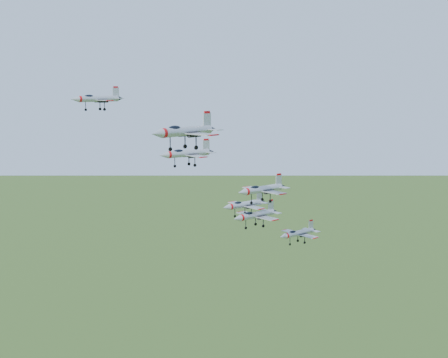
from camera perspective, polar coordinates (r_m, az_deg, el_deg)
jet_lead at (r=120.61m, az=-11.54°, el=7.22°), size 10.83×8.98×2.89m
jet_left_high at (r=119.30m, az=-3.44°, el=2.36°), size 12.20×10.07×3.26m
jet_right_high at (r=98.23m, az=-3.65°, el=4.39°), size 13.81×11.74×3.75m
jet_left_low at (r=135.79m, az=1.85°, el=-2.33°), size 12.17×10.14×3.25m
jet_right_low at (r=119.65m, az=3.48°, el=-0.94°), size 12.41×10.37×3.32m
jet_trail at (r=134.47m, az=2.88°, el=-3.29°), size 13.09×10.99×3.51m
jet_extra at (r=144.34m, az=6.78°, el=-4.93°), size 11.91×9.95×3.19m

